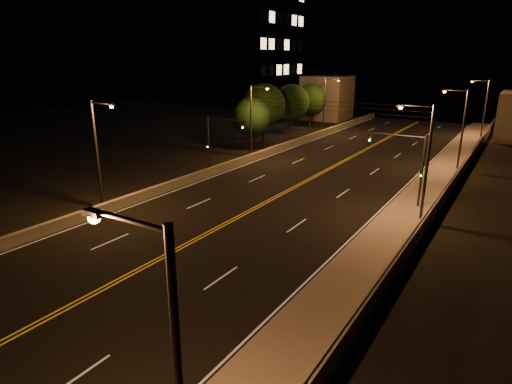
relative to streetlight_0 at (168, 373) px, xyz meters
The scene contains 23 objects.
road 24.10m from the streetlight_0, 119.18° to the left, with size 18.00×120.00×0.02m, color black.
sidewalk 21.16m from the streetlight_0, 91.95° to the left, with size 3.60×120.00×0.30m, color gray.
curb 21.32m from the streetlight_0, 97.12° to the left, with size 0.14×120.00×0.15m, color gray.
parapet_wall 21.03m from the streetlight_0, 87.37° to the left, with size 0.30×120.00×1.00m, color gray.
jersey_barrier 29.48m from the streetlight_0, 135.00° to the left, with size 0.45×120.00×0.83m, color gray.
distant_building_left 77.70m from the streetlight_0, 110.73° to the left, with size 8.00×8.00×8.18m, color gray.
parapet_rail 20.93m from the streetlight_0, 87.37° to the left, with size 0.06×0.06×120.00m, color black.
lane_markings 24.04m from the streetlight_0, 119.26° to the left, with size 17.32×116.00×0.00m.
streetlight_0 is the anchor object (origin of this frame).
streetlight_1 25.48m from the streetlight_0, 90.00° to the left, with size 2.55×0.28×8.47m.
streetlight_2 42.73m from the streetlight_0, 90.00° to the left, with size 2.55×0.28×8.47m.
streetlight_3 65.39m from the streetlight_0, 90.00° to the left, with size 2.55×0.28×8.47m.
streetlight_4 26.21m from the streetlight_0, 144.75° to the left, with size 2.55×0.28×8.47m.
streetlight_5 42.58m from the streetlight_0, 120.18° to the left, with size 2.55×0.28×8.47m.
streetlight_6 61.77m from the streetlight_0, 110.28° to the left, with size 2.55×0.28×8.47m.
traffic_signal_right 28.33m from the streetlight_0, 93.09° to the left, with size 5.11×0.31×5.92m.
traffic_signal_left 34.81m from the streetlight_0, 125.66° to the left, with size 5.11×0.31×5.92m.
overhead_wires 32.32m from the streetlight_0, 110.91° to the left, with size 22.00×0.03×0.83m.
building_tower 71.29m from the streetlight_0, 125.49° to the left, with size 24.00×15.00×31.89m.
tree_0 47.15m from the streetlight_0, 120.74° to the left, with size 4.92×4.92×6.67m.
tree_1 52.99m from the streetlight_0, 119.06° to the left, with size 6.00×6.00×8.14m.
tree_2 60.56m from the streetlight_0, 115.23° to the left, with size 5.62×5.62×7.62m.
tree_3 66.48m from the streetlight_0, 112.71° to the left, with size 5.42×5.42×7.35m.
Camera 1 is at (17.19, -6.05, 11.45)m, focal length 30.00 mm.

